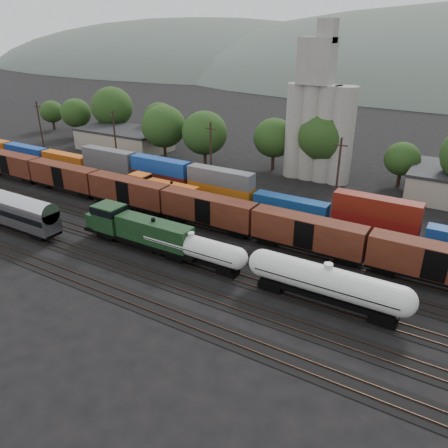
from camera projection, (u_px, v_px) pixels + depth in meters
The scene contains 12 objects.
ground at pixel (199, 244), 60.38m from camera, with size 600.00×600.00×0.00m, color black.
tracks at pixel (199, 244), 60.36m from camera, with size 180.00×33.20×0.20m.
green_locomotive at pixel (135, 228), 58.55m from camera, with size 18.63×3.29×4.93m.
tank_car_a at pixel (191, 247), 54.37m from camera, with size 15.72×2.81×4.12m.
tank_car_b at pixel (327, 282), 46.03m from camera, with size 18.19×3.26×4.77m.
orange_locomotive at pixel (159, 189), 74.24m from camera, with size 16.35×2.72×4.09m.
boxcar_string at pixel (367, 247), 52.94m from camera, with size 184.40×2.90×4.20m.
container_wall at pixel (352, 215), 63.18m from camera, with size 182.77×2.60×5.80m.
grain_silo at pixel (318, 122), 82.39m from camera, with size 13.40×5.00×29.00m.
industrial_sheds at pixel (330, 170), 83.79m from camera, with size 119.38×17.26×5.10m.
tree_band at pixel (313, 139), 85.57m from camera, with size 166.04×21.93×13.74m.
utility_poles at pixel (270, 163), 75.05m from camera, with size 122.20×0.36×12.00m.
Camera 1 is at (30.80, -44.44, 27.25)m, focal length 35.00 mm.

